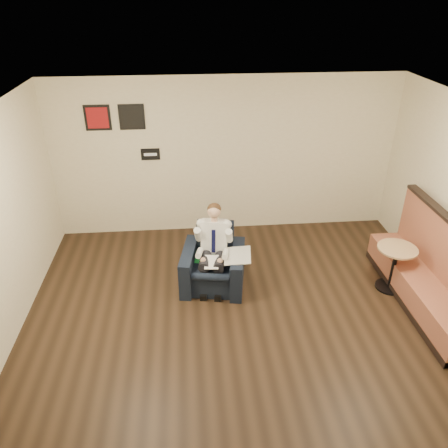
{
  "coord_description": "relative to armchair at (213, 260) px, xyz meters",
  "views": [
    {
      "loc": [
        -0.67,
        -4.22,
        4.07
      ],
      "look_at": [
        -0.19,
        1.2,
        1.06
      ],
      "focal_mm": 35.0,
      "sensor_mm": 36.0,
      "label": 1
    }
  ],
  "objects": [
    {
      "name": "ground",
      "position": [
        0.35,
        -1.23,
        -0.44
      ],
      "size": [
        6.0,
        6.0,
        0.0
      ],
      "primitive_type": "plane",
      "color": "black",
      "rests_on": "ground"
    },
    {
      "name": "wall_back",
      "position": [
        0.35,
        1.77,
        0.96
      ],
      "size": [
        6.0,
        0.02,
        2.8
      ],
      "primitive_type": "cube",
      "color": "beige",
      "rests_on": "ground"
    },
    {
      "name": "ceiling",
      "position": [
        0.35,
        -1.23,
        2.36
      ],
      "size": [
        6.0,
        6.0,
        0.02
      ],
      "primitive_type": "cube",
      "color": "white",
      "rests_on": "wall_back"
    },
    {
      "name": "seating_sign",
      "position": [
        -0.95,
        1.76,
        1.06
      ],
      "size": [
        0.32,
        0.02,
        0.2
      ],
      "primitive_type": "cube",
      "color": "black",
      "rests_on": "wall_back"
    },
    {
      "name": "art_print_left",
      "position": [
        -1.75,
        1.76,
        1.71
      ],
      "size": [
        0.42,
        0.03,
        0.42
      ],
      "primitive_type": "cube",
      "color": "maroon",
      "rests_on": "wall_back"
    },
    {
      "name": "art_print_right",
      "position": [
        -1.2,
        1.76,
        1.71
      ],
      "size": [
        0.42,
        0.03,
        0.42
      ],
      "primitive_type": "cube",
      "color": "black",
      "rests_on": "wall_back"
    },
    {
      "name": "armchair",
      "position": [
        0.0,
        0.0,
        0.0
      ],
      "size": [
        1.05,
        1.05,
        0.88
      ],
      "primitive_type": "cube",
      "rotation": [
        0.0,
        0.0,
        -0.17
      ],
      "color": "black",
      "rests_on": "ground"
    },
    {
      "name": "seated_man",
      "position": [
        -0.02,
        -0.11,
        0.16
      ],
      "size": [
        0.71,
        0.95,
        1.21
      ],
      "primitive_type": null,
      "rotation": [
        0.0,
        0.0,
        -0.17
      ],
      "color": "silver",
      "rests_on": "armchair"
    },
    {
      "name": "lap_papers",
      "position": [
        -0.04,
        -0.21,
        0.1
      ],
      "size": [
        0.23,
        0.31,
        0.01
      ],
      "primitive_type": "cube",
      "rotation": [
        0.0,
        0.0,
        -0.1
      ],
      "color": "white",
      "rests_on": "seated_man"
    },
    {
      "name": "newspaper",
      "position": [
        0.35,
        -0.16,
        0.16
      ],
      "size": [
        0.44,
        0.52,
        0.01
      ],
      "primitive_type": "cube",
      "rotation": [
        0.0,
        0.0,
        -0.12
      ],
      "color": "silver",
      "rests_on": "armchair"
    },
    {
      "name": "side_table",
      "position": [
        -0.09,
        0.1,
        -0.24
      ],
      "size": [
        0.63,
        0.63,
        0.4
      ],
      "primitive_type": "cube",
      "rotation": [
        0.0,
        0.0,
        -0.4
      ],
      "color": "black",
      "rests_on": "ground"
    },
    {
      "name": "green_folder",
      "position": [
        -0.12,
        0.1,
        -0.04
      ],
      "size": [
        0.46,
        0.37,
        0.01
      ],
      "primitive_type": "cube",
      "rotation": [
        0.0,
        0.0,
        -0.26
      ],
      "color": "green",
      "rests_on": "side_table"
    },
    {
      "name": "coffee_mug",
      "position": [
        0.1,
        0.14,
        -0.0
      ],
      "size": [
        0.09,
        0.09,
        0.08
      ],
      "primitive_type": "cylinder",
      "rotation": [
        0.0,
        0.0,
        -0.4
      ],
      "color": "white",
      "rests_on": "side_table"
    },
    {
      "name": "smartphone",
      "position": [
        0.01,
        0.22,
        -0.04
      ],
      "size": [
        0.14,
        0.12,
        0.01
      ],
      "primitive_type": "cube",
      "rotation": [
        0.0,
        0.0,
        -0.58
      ],
      "color": "black",
      "rests_on": "side_table"
    },
    {
      "name": "banquette",
      "position": [
        2.94,
        -0.7,
        0.2
      ],
      "size": [
        0.6,
        2.5,
        1.28
      ],
      "primitive_type": "cube",
      "color": "#96513A",
      "rests_on": "ground"
    },
    {
      "name": "cafe_table",
      "position": [
        2.67,
        -0.33,
        -0.09
      ],
      "size": [
        0.75,
        0.75,
        0.71
      ],
      "primitive_type": "cylinder",
      "rotation": [
        0.0,
        0.0,
        -0.39
      ],
      "color": "tan",
      "rests_on": "ground"
    }
  ]
}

